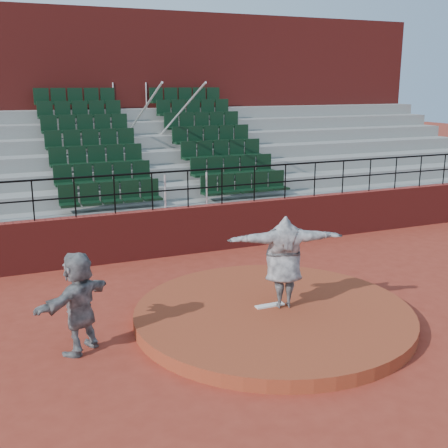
{
  "coord_description": "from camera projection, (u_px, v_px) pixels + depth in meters",
  "views": [
    {
      "loc": [
        -4.94,
        -9.14,
        4.59
      ],
      "look_at": [
        0.0,
        2.5,
        1.4
      ],
      "focal_mm": 45.0,
      "sensor_mm": 36.0,
      "label": 1
    }
  ],
  "objects": [
    {
      "name": "pitchers_mound",
      "position": [
        273.0,
        315.0,
        11.12
      ],
      "size": [
        5.5,
        5.5,
        0.25
      ],
      "primitive_type": "cylinder",
      "color": "#953B21",
      "rests_on": "ground"
    },
    {
      "name": "pitcher",
      "position": [
        284.0,
        262.0,
        11.01
      ],
      "size": [
        2.36,
        1.17,
        1.85
      ],
      "primitive_type": "imported",
      "rotation": [
        0.0,
        0.0,
        2.89
      ],
      "color": "black",
      "rests_on": "pitchers_mound"
    },
    {
      "name": "pitching_rubber",
      "position": [
        270.0,
        305.0,
        11.22
      ],
      "size": [
        0.6,
        0.15,
        0.03
      ],
      "primitive_type": "cube",
      "color": "white",
      "rests_on": "pitchers_mound"
    },
    {
      "name": "press_box_facade",
      "position": [
        121.0,
        111.0,
        21.53
      ],
      "size": [
        24.0,
        3.0,
        7.1
      ],
      "primitive_type": "cube",
      "color": "maroon",
      "rests_on": "ground"
    },
    {
      "name": "seating_deck",
      "position": [
        151.0,
        181.0,
        18.52
      ],
      "size": [
        24.0,
        5.97,
        4.63
      ],
      "color": "gray",
      "rests_on": "ground"
    },
    {
      "name": "ground",
      "position": [
        273.0,
        320.0,
        11.15
      ],
      "size": [
        90.0,
        90.0,
        0.0
      ],
      "primitive_type": "plane",
      "color": "maroon",
      "rests_on": "ground"
    },
    {
      "name": "fielder",
      "position": [
        79.0,
        302.0,
        9.68
      ],
      "size": [
        1.66,
        1.47,
        1.82
      ],
      "primitive_type": "imported",
      "rotation": [
        0.0,
        0.0,
        3.81
      ],
      "color": "black",
      "rests_on": "ground"
    },
    {
      "name": "boundary_wall",
      "position": [
        189.0,
        230.0,
        15.45
      ],
      "size": [
        24.0,
        0.3,
        1.3
      ],
      "primitive_type": "cube",
      "color": "maroon",
      "rests_on": "ground"
    },
    {
      "name": "wall_railing",
      "position": [
        188.0,
        181.0,
        15.12
      ],
      "size": [
        24.04,
        0.05,
        1.03
      ],
      "color": "black",
      "rests_on": "boundary_wall"
    }
  ]
}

